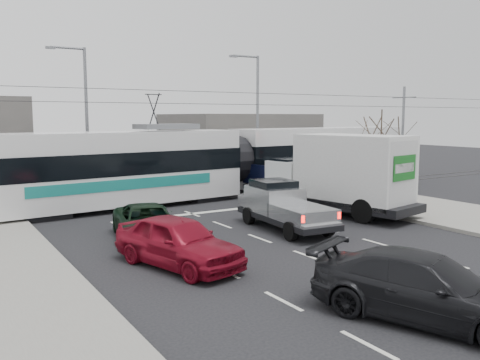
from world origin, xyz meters
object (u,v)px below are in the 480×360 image
traffic_signal (314,152)px  silver_pickup (282,205)px  street_lamp_far (84,111)px  tram (233,161)px  red_car (178,241)px  navy_pickup (283,180)px  box_truck (342,175)px  dark_car (426,288)px  bare_tree (381,136)px  green_car (147,223)px  street_lamp_near (255,112)px

traffic_signal → silver_pickup: (-6.31, -5.41, -1.74)m
street_lamp_far → tram: (7.28, -5.90, -3.00)m
street_lamp_far → red_car: bearing=-95.9°
navy_pickup → tram: bearing=111.8°
traffic_signal → box_truck: box_truck is taller
navy_pickup → red_car: bearing=-151.3°
traffic_signal → silver_pickup: size_ratio=0.63×
tram → box_truck: bearing=-84.2°
tram → silver_pickup: tram is taller
navy_pickup → dark_car: bearing=-127.0°
bare_tree → silver_pickup: bare_tree is taller
tram → dark_car: 19.82m
green_car → traffic_signal: bearing=32.2°
tram → green_car: (-8.63, -7.95, -1.44)m
dark_car → box_truck: bearing=33.0°
red_car → navy_pickup: bearing=24.3°
traffic_signal → street_lamp_far: (-10.66, 9.50, 2.37)m
green_car → navy_pickup: bearing=38.8°
bare_tree → street_lamp_far: size_ratio=0.56×
traffic_signal → navy_pickup: traffic_signal is taller
silver_pickup → navy_pickup: size_ratio=0.99×
street_lamp_near → box_truck: (-2.69, -11.79, -3.18)m
bare_tree → navy_pickup: bare_tree is taller
tram → green_car: bearing=-142.5°
traffic_signal → tram: size_ratio=0.12×
dark_car → bare_tree: bearing=24.4°
bare_tree → street_lamp_far: (-11.79, 13.50, 1.32)m
street_lamp_near → traffic_signal: bearing=-96.4°
bare_tree → dark_car: (-10.50, -11.24, -3.01)m
navy_pickup → dark_car: navy_pickup is taller
bare_tree → red_car: bearing=-162.7°
street_lamp_far → navy_pickup: street_lamp_far is taller
bare_tree → green_car: size_ratio=1.03×
red_car → green_car: bearing=67.5°
street_lamp_far → box_truck: 16.67m
bare_tree → traffic_signal: bare_tree is taller
traffic_signal → silver_pickup: bearing=-139.4°
street_lamp_near → green_car: size_ratio=1.85×
bare_tree → tram: 8.99m
tram → dark_car: bearing=-112.8°
street_lamp_far → navy_pickup: size_ratio=1.56×
tram → dark_car: tram is taller
street_lamp_far → navy_pickup: 13.15m
silver_pickup → box_truck: (4.46, 1.12, 0.93)m
traffic_signal → street_lamp_far: size_ratio=0.40×
green_car → dark_car: 11.21m
street_lamp_far → silver_pickup: street_lamp_far is taller
traffic_signal → street_lamp_far: street_lamp_far is taller
silver_pickup → green_car: (-5.70, 1.06, -0.32)m
box_truck → dark_car: size_ratio=1.51×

